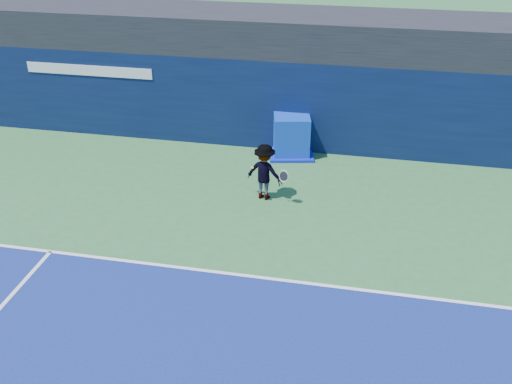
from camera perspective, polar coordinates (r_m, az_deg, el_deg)
ground at (r=11.13m, az=-4.02°, el=-17.67°), size 80.00×80.00×0.00m
baseline at (r=13.29m, az=-0.67°, el=-8.40°), size 24.00×0.10×0.01m
stadium_band at (r=19.47m, az=4.63°, el=15.64°), size 36.00×3.00×1.20m
back_wall_assembly at (r=19.12m, az=3.99°, el=8.83°), size 36.00×1.03×3.00m
equipment_cart at (r=18.77m, az=3.55°, el=5.57°), size 1.69×1.69×1.37m
tennis_player at (r=15.99m, az=0.87°, el=2.02°), size 1.33×0.82×1.65m
tennis_ball at (r=15.49m, az=-0.38°, el=2.46°), size 0.07×0.07×0.07m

